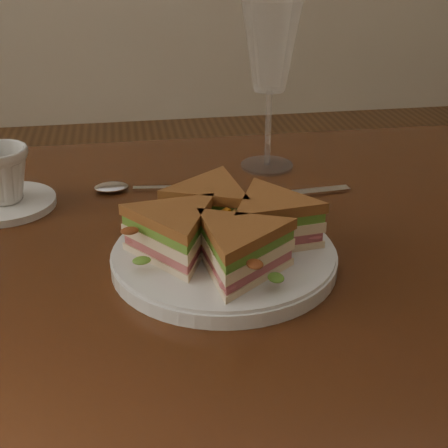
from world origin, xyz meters
The scene contains 9 objects.
table centered at (0.00, 0.00, 0.65)m, with size 1.20×0.80×0.75m.
plate centered at (0.03, -0.04, 0.76)m, with size 0.25×0.25×0.02m, color silver.
sandwich_wedges centered at (0.03, -0.04, 0.80)m, with size 0.24×0.24×0.06m.
crisps_mound centered at (0.03, -0.04, 0.79)m, with size 0.09×0.09×0.05m, color #B66817, non-canonical shape.
spoon centered at (-0.07, 0.19, 0.75)m, with size 0.18×0.04×0.01m.
knife centered at (0.13, 0.13, 0.75)m, with size 0.22×0.03×0.00m.
wine_glass centered at (0.15, 0.24, 0.93)m, with size 0.09×0.09×0.25m.
saucer centered at (-0.23, 0.16, 0.76)m, with size 0.13×0.13×0.01m, color silver.
coffee_cup centered at (-0.23, 0.16, 0.80)m, with size 0.08×0.08×0.07m, color silver.
Camera 1 is at (-0.07, -0.64, 1.10)m, focal length 50.00 mm.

